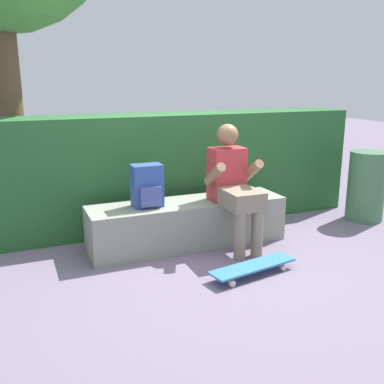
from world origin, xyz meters
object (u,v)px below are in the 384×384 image
bench_main (188,223)px  trash_bin (366,186)px  person_skater (233,183)px  backpack_on_bench (147,186)px  skateboard_near_person (253,267)px

bench_main → trash_bin: (2.22, -0.06, 0.18)m
bench_main → trash_bin: 2.23m
person_skater → backpack_on_bench: (-0.80, 0.21, -0.01)m
backpack_on_bench → trash_bin: (2.63, -0.05, -0.23)m
skateboard_near_person → trash_bin: 2.17m
bench_main → skateboard_near_person: 0.92m
skateboard_near_person → bench_main: bearing=105.3°
person_skater → trash_bin: 1.86m
backpack_on_bench → trash_bin: size_ratio=0.49×
person_skater → trash_bin: size_ratio=1.48×
bench_main → person_skater: person_skater is taller
person_skater → skateboard_near_person: bearing=-102.6°
skateboard_near_person → trash_bin: size_ratio=1.02×
person_skater → skateboard_near_person: 0.88m
bench_main → skateboard_near_person: bearing=-74.7°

